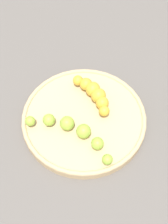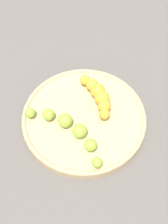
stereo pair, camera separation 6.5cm
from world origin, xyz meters
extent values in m
plane|color=#56514C|center=(0.00, 0.00, 0.00)|extent=(2.40, 2.40, 0.00)
cylinder|color=tan|center=(0.00, 0.00, 0.01)|extent=(0.27, 0.27, 0.02)
torus|color=tan|center=(0.00, 0.00, 0.02)|extent=(0.27, 0.27, 0.01)
sphere|color=#8CAD38|center=(0.08, -0.08, 0.03)|extent=(0.02, 0.02, 0.02)
sphere|color=#8CAD38|center=(0.05, -0.06, 0.03)|extent=(0.03, 0.03, 0.03)
sphere|color=#8CAD38|center=(0.02, -0.04, 0.03)|extent=(0.03, 0.03, 0.03)
sphere|color=#8CAD38|center=(-0.02, -0.04, 0.03)|extent=(0.03, 0.03, 0.03)
sphere|color=#8CAD38|center=(-0.06, -0.05, 0.03)|extent=(0.03, 0.03, 0.03)
sphere|color=#8CAD38|center=(-0.10, -0.06, 0.03)|extent=(0.02, 0.02, 0.02)
sphere|color=gold|center=(0.04, 0.02, 0.04)|extent=(0.02, 0.02, 0.02)
sphere|color=gold|center=(0.03, 0.04, 0.04)|extent=(0.03, 0.03, 0.03)
sphere|color=gold|center=(0.01, 0.05, 0.04)|extent=(0.03, 0.03, 0.03)
sphere|color=gold|center=(-0.01, 0.06, 0.04)|extent=(0.03, 0.03, 0.03)
sphere|color=gold|center=(-0.03, 0.07, 0.04)|extent=(0.03, 0.03, 0.03)
sphere|color=gold|center=(-0.05, 0.07, 0.04)|extent=(0.02, 0.02, 0.02)
camera|label=1|loc=(0.14, -0.33, 0.58)|focal=49.38mm
camera|label=2|loc=(0.20, -0.30, 0.58)|focal=49.38mm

